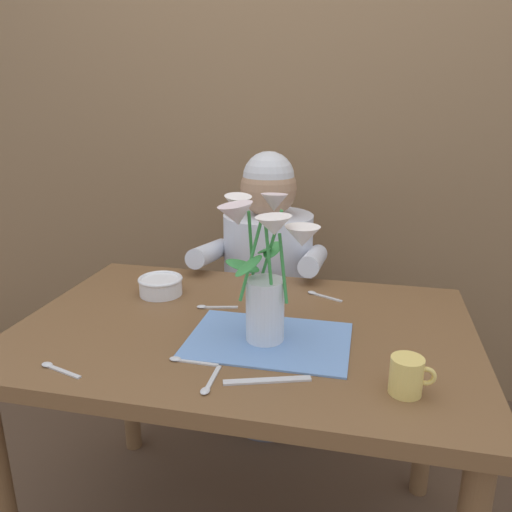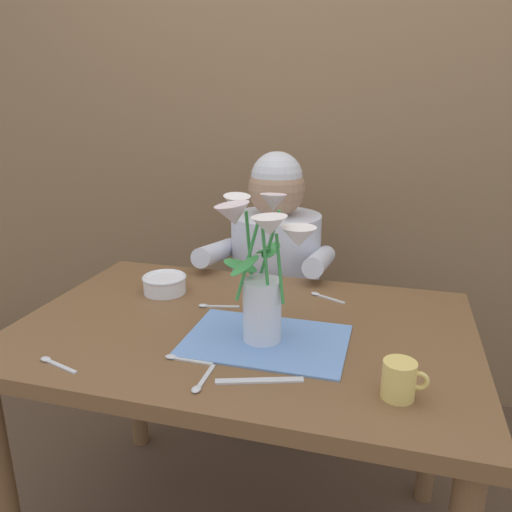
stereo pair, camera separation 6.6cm
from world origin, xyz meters
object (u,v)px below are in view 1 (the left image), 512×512
Objects in this scene: flower_vase at (265,267)px; coffee_cup at (407,376)px; seated_person at (268,299)px; ceramic_bowl at (161,285)px; dinner_knife at (267,380)px.

coffee_cup is (0.33, -0.17, -0.15)m from flower_vase.
ceramic_bowl is at bearing -118.56° from seated_person.
dinner_knife is at bearing -79.24° from seated_person.
seated_person is 0.79m from flower_vase.
dinner_knife is (0.05, -0.19, -0.19)m from flower_vase.
coffee_cup is at bearing -14.33° from dinner_knife.
coffee_cup reaches higher than ceramic_bowl.
flower_vase reaches higher than coffee_cup.
seated_person reaches higher than ceramic_bowl.
coffee_cup reaches higher than dinner_knife.
seated_person is at bearing 62.09° from ceramic_bowl.
ceramic_bowl is 1.46× the size of coffee_cup.
seated_person reaches higher than flower_vase.
dinner_knife is (0.42, -0.42, -0.03)m from ceramic_bowl.
ceramic_bowl is at bearing 116.84° from dinner_knife.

